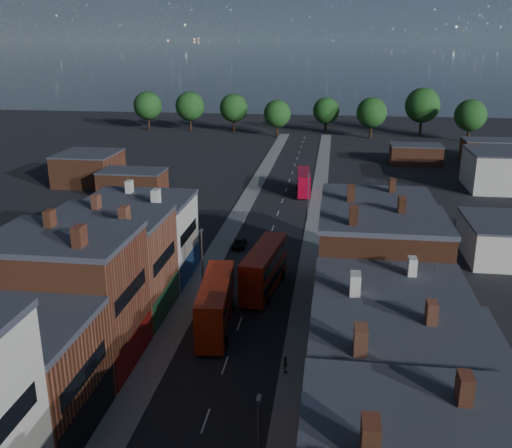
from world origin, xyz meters
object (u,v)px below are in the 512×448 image
(ped_3, at_px, (285,365))
(bus_1, at_px, (264,268))
(car_2, at_px, (239,244))
(car_3, at_px, (275,242))
(bus_0, at_px, (216,304))
(bus_2, at_px, (304,182))

(ped_3, bearing_deg, bus_1, 7.23)
(car_2, relative_size, car_3, 0.97)
(bus_0, bearing_deg, car_3, 77.21)
(bus_1, height_order, ped_3, bus_1)
(car_2, bearing_deg, bus_0, -88.48)
(bus_2, distance_m, car_3, 29.85)
(car_2, bearing_deg, bus_1, -71.41)
(bus_1, distance_m, car_3, 15.29)
(bus_0, bearing_deg, car_2, 88.71)
(bus_0, bearing_deg, bus_2, 78.93)
(bus_2, bearing_deg, car_2, -108.00)
(bus_1, bearing_deg, bus_0, -102.65)
(bus_1, bearing_deg, car_3, 98.48)
(bus_1, distance_m, ped_3, 17.99)
(bus_1, bearing_deg, car_2, 118.28)
(bus_0, xyz_separation_m, bus_2, (5.68, 54.94, -0.41))
(bus_2, height_order, car_3, bus_2)
(bus_1, xyz_separation_m, bus_2, (2.00, 44.83, -0.45))
(bus_2, xyz_separation_m, ped_3, (2.02, -62.27, -1.44))
(bus_1, relative_size, bus_2, 1.20)
(bus_2, height_order, car_2, bus_2)
(bus_2, bearing_deg, car_3, -99.17)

